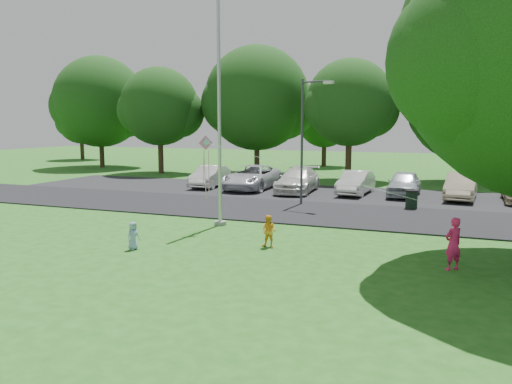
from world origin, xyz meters
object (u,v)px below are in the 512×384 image
(flagpole, at_px, (219,123))
(child_blue, at_px, (133,236))
(woman, at_px, (453,244))
(kite, at_px, (213,156))
(child_yellow, at_px, (269,231))
(street_lamp, at_px, (306,130))
(trash_can, at_px, (411,200))

(flagpole, distance_m, child_blue, 6.06)
(woman, relative_size, kite, 0.17)
(child_yellow, bearing_deg, child_blue, -151.77)
(woman, bearing_deg, kite, -56.97)
(street_lamp, bearing_deg, trash_can, 23.90)
(flagpole, height_order, kite, flagpole)
(child_blue, bearing_deg, woman, -66.88)
(child_yellow, bearing_deg, street_lamp, 100.72)
(flagpole, height_order, woman, flagpole)
(flagpole, relative_size, trash_can, 10.54)
(child_yellow, xyz_separation_m, child_blue, (-4.11, -1.91, -0.08))
(kite, bearing_deg, street_lamp, 35.04)
(street_lamp, xyz_separation_m, child_yellow, (1.15, -8.81, -3.26))
(trash_can, distance_m, kite, 10.68)
(woman, bearing_deg, child_yellow, -48.83)
(child_blue, xyz_separation_m, kite, (1.26, 3.48, 2.47))
(street_lamp, distance_m, woman, 12.09)
(street_lamp, relative_size, kite, 0.69)
(trash_can, xyz_separation_m, woman, (1.79, -10.03, 0.29))
(woman, height_order, child_blue, woman)
(trash_can, bearing_deg, child_blue, -125.56)
(flagpole, relative_size, street_lamp, 1.58)
(street_lamp, distance_m, kite, 7.48)
(street_lamp, relative_size, child_yellow, 5.77)
(street_lamp, bearing_deg, flagpole, -90.80)
(trash_can, height_order, child_yellow, child_yellow)
(flagpole, bearing_deg, child_yellow, -41.75)
(street_lamp, height_order, trash_can, street_lamp)
(child_yellow, bearing_deg, trash_can, 70.32)
(kite, bearing_deg, trash_can, 7.13)
(flagpole, bearing_deg, kite, -77.41)
(trash_can, bearing_deg, woman, -79.90)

